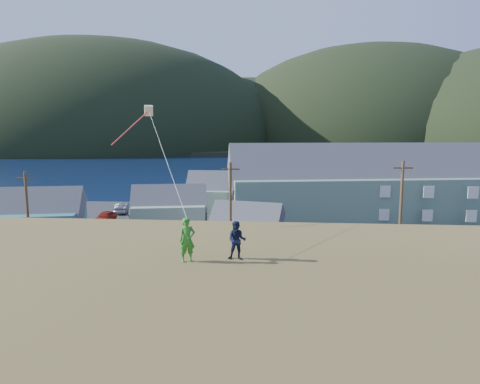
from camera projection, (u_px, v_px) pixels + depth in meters
The scene contains 16 objects.
ground at pixel (245, 274), 36.22m from camera, with size 900.00×900.00×0.00m, color #0A1638.
grass_strip at pixel (243, 281), 34.24m from camera, with size 110.00×8.00×0.10m, color #4C3D19.
waterfront_lot at pixel (255, 228), 52.98m from camera, with size 72.00×36.00×0.12m, color #28282B.
wharf at pixel (228, 197), 76.12m from camera, with size 26.00×14.00×0.90m, color gray.
far_shore at pixel (274, 145), 361.64m from camera, with size 900.00×320.00×2.00m, color black.
far_hills at pixel (322, 145), 308.57m from camera, with size 760.00×265.00×143.00m.
lodge at pixel (367, 186), 55.71m from camera, with size 37.21×16.33×12.66m.
shed_teal at pixel (40, 217), 46.69m from camera, with size 10.23×8.17×7.19m.
shed_palegreen_near at pixel (169, 209), 52.35m from camera, with size 10.04×7.31×6.63m.
shed_white at pixel (246, 228), 43.55m from camera, with size 8.23×6.42×5.80m.
shed_palegreen_far at pixel (225, 194), 63.12m from camera, with size 11.32×6.68×7.52m.
utility_poles at pixel (223, 216), 37.22m from camera, with size 33.13×0.24×9.45m.
parked_cars at pixel (182, 215), 57.61m from camera, with size 26.16×13.03×1.54m.
kite_flyer_green at pixel (187, 240), 15.66m from camera, with size 0.60×0.39×1.63m, color #2C7E22.
kite_flyer_navy at pixel (237, 241), 15.91m from camera, with size 0.71×0.55×1.46m, color #121932.
kite_rig at pixel (146, 114), 23.14m from camera, with size 2.53×4.42×10.05m.
Camera 1 is at (2.53, -34.80, 11.95)m, focal length 32.00 mm.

